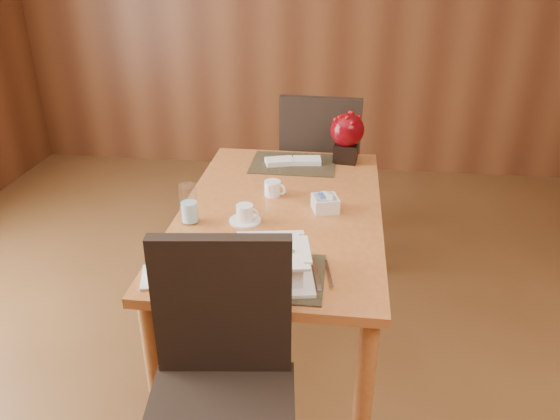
# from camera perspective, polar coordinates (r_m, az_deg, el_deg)

# --- Properties ---
(back_wall) EXTENTS (5.00, 0.02, 2.80)m
(back_wall) POSITION_cam_1_polar(r_m,az_deg,el_deg) (4.62, 4.00, 20.92)
(back_wall) COLOR brown
(back_wall) RESTS_ON ground
(dining_table) EXTENTS (0.90, 1.50, 0.75)m
(dining_table) POSITION_cam_1_polar(r_m,az_deg,el_deg) (2.51, 0.07, -1.87)
(dining_table) COLOR #BF6E35
(dining_table) RESTS_ON ground
(placemat_near) EXTENTS (0.45, 0.33, 0.01)m
(placemat_near) POSITION_cam_1_polar(r_m,az_deg,el_deg) (1.99, -1.89, -6.82)
(placemat_near) COLOR black
(placemat_near) RESTS_ON dining_table
(placemat_far) EXTENTS (0.45, 0.33, 0.01)m
(placemat_far) POSITION_cam_1_polar(r_m,az_deg,el_deg) (2.96, 1.38, 4.86)
(placemat_far) COLOR black
(placemat_far) RESTS_ON dining_table
(soup_setting) EXTENTS (0.34, 0.34, 0.12)m
(soup_setting) POSITION_cam_1_polar(r_m,az_deg,el_deg) (1.95, -0.86, -5.60)
(soup_setting) COLOR white
(soup_setting) RESTS_ON dining_table
(coffee_cup) EXTENTS (0.14, 0.14, 0.08)m
(coffee_cup) POSITION_cam_1_polar(r_m,az_deg,el_deg) (2.34, -3.70, -0.48)
(coffee_cup) COLOR white
(coffee_cup) RESTS_ON dining_table
(water_glass) EXTENTS (0.08, 0.08, 0.17)m
(water_glass) POSITION_cam_1_polar(r_m,az_deg,el_deg) (2.34, -9.49, 0.64)
(water_glass) COLOR white
(water_glass) RESTS_ON dining_table
(creamer_jug) EXTENTS (0.13, 0.13, 0.07)m
(creamer_jug) POSITION_cam_1_polar(r_m,az_deg,el_deg) (2.58, -0.79, 2.29)
(creamer_jug) COLOR white
(creamer_jug) RESTS_ON dining_table
(sugar_caddy) EXTENTS (0.14, 0.14, 0.07)m
(sugar_caddy) POSITION_cam_1_polar(r_m,az_deg,el_deg) (2.44, 4.74, 0.66)
(sugar_caddy) COLOR white
(sugar_caddy) RESTS_ON dining_table
(berry_decor) EXTENTS (0.18, 0.18, 0.27)m
(berry_decor) POSITION_cam_1_polar(r_m,az_deg,el_deg) (2.97, 7.00, 7.84)
(berry_decor) COLOR black
(berry_decor) RESTS_ON dining_table
(napkins_far) EXTENTS (0.31, 0.16, 0.03)m
(napkins_far) POSITION_cam_1_polar(r_m,az_deg,el_deg) (2.95, 1.60, 5.15)
(napkins_far) COLOR white
(napkins_far) RESTS_ON dining_table
(bread_plate) EXTENTS (0.19, 0.19, 0.01)m
(bread_plate) POSITION_cam_1_polar(r_m,az_deg,el_deg) (2.02, -12.03, -6.77)
(bread_plate) COLOR white
(bread_plate) RESTS_ON dining_table
(near_chair) EXTENTS (0.53, 0.53, 1.02)m
(near_chair) POSITION_cam_1_polar(r_m,az_deg,el_deg) (1.85, -6.16, -16.93)
(near_chair) COLOR black
(near_chair) RESTS_ON ground
(far_chair) EXTENTS (0.51, 0.52, 1.05)m
(far_chair) POSITION_cam_1_polar(r_m,az_deg,el_deg) (3.38, 4.29, 4.67)
(far_chair) COLOR black
(far_chair) RESTS_ON ground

